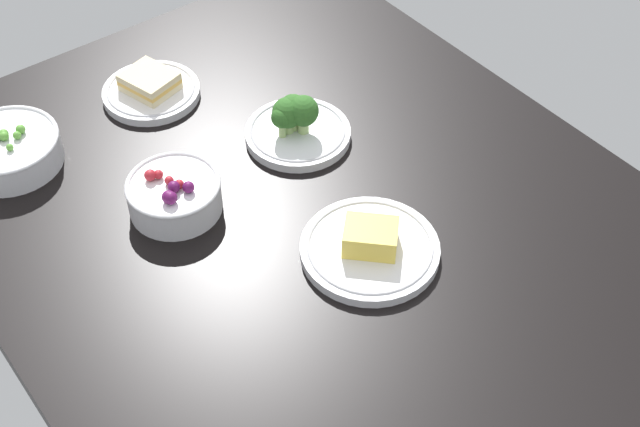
{
  "coord_description": "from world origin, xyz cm",
  "views": [
    {
      "loc": [
        -73.32,
        56.18,
        101.32
      ],
      "look_at": [
        0.0,
        0.0,
        6.0
      ],
      "focal_mm": 49.55,
      "sensor_mm": 36.0,
      "label": 1
    }
  ],
  "objects_px": {
    "plate_broccoli": "(296,124)",
    "plate_sandwich": "(151,89)",
    "plate_cheese": "(370,247)",
    "bowl_peas": "(8,149)",
    "bowl_berries": "(174,194)"
  },
  "relations": [
    {
      "from": "plate_broccoli",
      "to": "plate_sandwich",
      "type": "distance_m",
      "value": 0.28
    },
    {
      "from": "plate_cheese",
      "to": "bowl_peas",
      "type": "relative_size",
      "value": 1.21
    },
    {
      "from": "plate_broccoli",
      "to": "bowl_berries",
      "type": "distance_m",
      "value": 0.25
    },
    {
      "from": "plate_broccoli",
      "to": "bowl_peas",
      "type": "distance_m",
      "value": 0.47
    },
    {
      "from": "plate_broccoli",
      "to": "bowl_peas",
      "type": "xyz_separation_m",
      "value": [
        0.23,
        0.4,
        -0.0
      ]
    },
    {
      "from": "plate_sandwich",
      "to": "bowl_berries",
      "type": "relative_size",
      "value": 1.17
    },
    {
      "from": "plate_broccoli",
      "to": "plate_cheese",
      "type": "xyz_separation_m",
      "value": [
        -0.27,
        0.07,
        -0.02
      ]
    },
    {
      "from": "bowl_peas",
      "to": "plate_cheese",
      "type": "bearing_deg",
      "value": -146.52
    },
    {
      "from": "bowl_berries",
      "to": "bowl_peas",
      "type": "distance_m",
      "value": 0.3
    },
    {
      "from": "plate_broccoli",
      "to": "bowl_peas",
      "type": "bearing_deg",
      "value": 59.93
    },
    {
      "from": "plate_sandwich",
      "to": "plate_cheese",
      "type": "relative_size",
      "value": 0.83
    },
    {
      "from": "plate_cheese",
      "to": "bowl_peas",
      "type": "bearing_deg",
      "value": 33.48
    },
    {
      "from": "bowl_peas",
      "to": "plate_sandwich",
      "type": "bearing_deg",
      "value": -87.39
    },
    {
      "from": "plate_cheese",
      "to": "plate_sandwich",
      "type": "bearing_deg",
      "value": 7.47
    },
    {
      "from": "bowl_berries",
      "to": "bowl_peas",
      "type": "bearing_deg",
      "value": 31.89
    }
  ]
}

